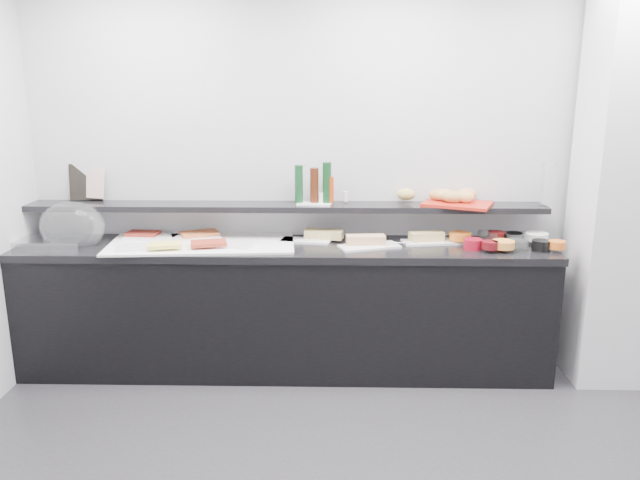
{
  "coord_description": "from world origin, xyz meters",
  "views": [
    {
      "loc": [
        -0.37,
        -2.39,
        1.97
      ],
      "look_at": [
        -0.45,
        1.45,
        1.0
      ],
      "focal_mm": 35.0,
      "sensor_mm": 36.0,
      "label": 1
    }
  ],
  "objects_px": {
    "framed_print": "(86,182)",
    "bread_tray": "(457,204)",
    "sandwich_plate_mid": "(369,247)",
    "condiment_tray": "(315,204)",
    "carafe": "(548,184)",
    "cloche_base": "(53,241)"
  },
  "relations": [
    {
      "from": "framed_print",
      "to": "bread_tray",
      "type": "xyz_separation_m",
      "value": [
        2.63,
        -0.14,
        -0.12
      ]
    },
    {
      "from": "sandwich_plate_mid",
      "to": "condiment_tray",
      "type": "height_order",
      "value": "condiment_tray"
    },
    {
      "from": "sandwich_plate_mid",
      "to": "condiment_tray",
      "type": "relative_size",
      "value": 1.71
    },
    {
      "from": "sandwich_plate_mid",
      "to": "framed_print",
      "type": "distance_m",
      "value": 2.08
    },
    {
      "from": "bread_tray",
      "to": "carafe",
      "type": "distance_m",
      "value": 0.62
    },
    {
      "from": "bread_tray",
      "to": "cloche_base",
      "type": "bearing_deg",
      "value": -154.33
    },
    {
      "from": "framed_print",
      "to": "condiment_tray",
      "type": "relative_size",
      "value": 1.11
    },
    {
      "from": "cloche_base",
      "to": "condiment_tray",
      "type": "relative_size",
      "value": 1.95
    },
    {
      "from": "framed_print",
      "to": "carafe",
      "type": "xyz_separation_m",
      "value": [
        3.23,
        -0.16,
        0.02
      ]
    },
    {
      "from": "condiment_tray",
      "to": "bread_tray",
      "type": "distance_m",
      "value": 0.99
    },
    {
      "from": "carafe",
      "to": "bread_tray",
      "type": "bearing_deg",
      "value": 177.97
    },
    {
      "from": "sandwich_plate_mid",
      "to": "framed_print",
      "type": "relative_size",
      "value": 1.54
    },
    {
      "from": "cloche_base",
      "to": "framed_print",
      "type": "relative_size",
      "value": 1.75
    },
    {
      "from": "framed_print",
      "to": "cloche_base",
      "type": "bearing_deg",
      "value": -127.04
    },
    {
      "from": "carafe",
      "to": "cloche_base",
      "type": "bearing_deg",
      "value": -177.78
    },
    {
      "from": "framed_print",
      "to": "bread_tray",
      "type": "distance_m",
      "value": 2.63
    },
    {
      "from": "cloche_base",
      "to": "bread_tray",
      "type": "relative_size",
      "value": 1.02
    },
    {
      "from": "framed_print",
      "to": "bread_tray",
      "type": "bearing_deg",
      "value": -13.56
    },
    {
      "from": "cloche_base",
      "to": "sandwich_plate_mid",
      "type": "xyz_separation_m",
      "value": [
        2.16,
        -0.06,
        -0.01
      ]
    },
    {
      "from": "bread_tray",
      "to": "condiment_tray",
      "type": "bearing_deg",
      "value": -157.82
    },
    {
      "from": "sandwich_plate_mid",
      "to": "condiment_tray",
      "type": "distance_m",
      "value": 0.5
    },
    {
      "from": "cloche_base",
      "to": "condiment_tray",
      "type": "bearing_deg",
      "value": 3.78
    }
  ]
}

